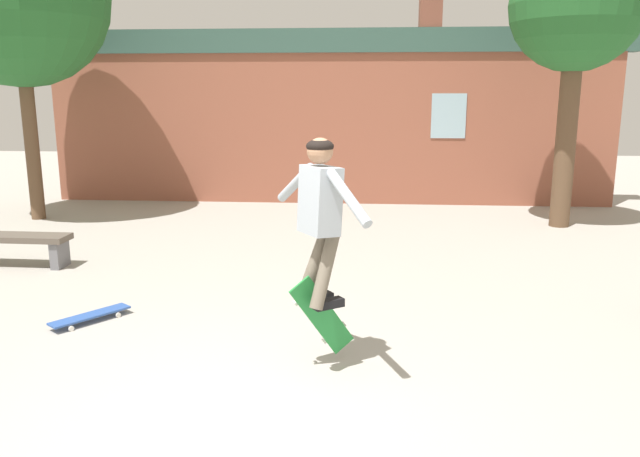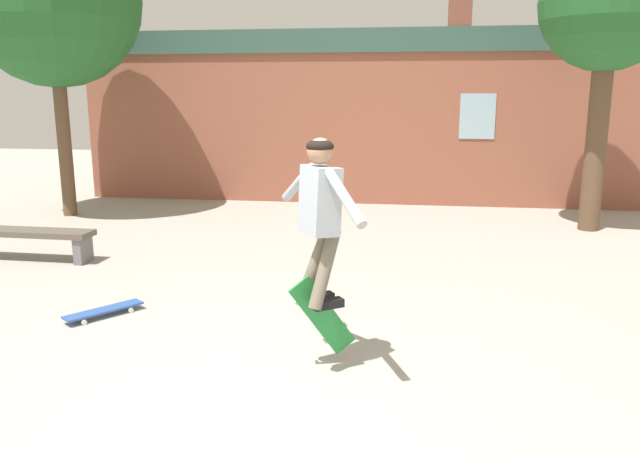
{
  "view_description": "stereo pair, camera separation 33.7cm",
  "coord_description": "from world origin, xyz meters",
  "px_view_note": "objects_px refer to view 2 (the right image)",
  "views": [
    {
      "loc": [
        0.88,
        -4.01,
        2.33
      ],
      "look_at": [
        0.49,
        0.91,
        1.24
      ],
      "focal_mm": 35.0,
      "sensor_mm": 36.0,
      "label": 1
    },
    {
      "loc": [
        1.22,
        -3.97,
        2.33
      ],
      "look_at": [
        0.49,
        0.91,
        1.24
      ],
      "focal_mm": 35.0,
      "sensor_mm": 36.0,
      "label": 2
    }
  ],
  "objects_px": {
    "park_bench": "(26,237)",
    "skater": "(320,208)",
    "skateboard_flipping": "(323,316)",
    "tree_right": "(609,6)",
    "skateboard_resting": "(104,310)"
  },
  "relations": [
    {
      "from": "park_bench",
      "to": "skateboard_resting",
      "type": "relative_size",
      "value": 2.54
    },
    {
      "from": "tree_right",
      "to": "skateboard_resting",
      "type": "height_order",
      "value": "tree_right"
    },
    {
      "from": "park_bench",
      "to": "skateboard_resting",
      "type": "bearing_deg",
      "value": -41.41
    },
    {
      "from": "park_bench",
      "to": "skater",
      "type": "xyz_separation_m",
      "value": [
        4.62,
        -2.94,
        1.08
      ]
    },
    {
      "from": "skateboard_flipping",
      "to": "park_bench",
      "type": "bearing_deg",
      "value": 110.8
    },
    {
      "from": "tree_right",
      "to": "skateboard_flipping",
      "type": "distance_m",
      "value": 7.86
    },
    {
      "from": "skateboard_resting",
      "to": "tree_right",
      "type": "bearing_deg",
      "value": -12.55
    },
    {
      "from": "skater",
      "to": "skateboard_flipping",
      "type": "xyz_separation_m",
      "value": [
        0.01,
        0.06,
        -0.94
      ]
    },
    {
      "from": "skater",
      "to": "skateboard_resting",
      "type": "height_order",
      "value": "skater"
    },
    {
      "from": "park_bench",
      "to": "skater",
      "type": "bearing_deg",
      "value": -31.5
    },
    {
      "from": "tree_right",
      "to": "skateboard_resting",
      "type": "xyz_separation_m",
      "value": [
        -6.21,
        -5.23,
        -3.6
      ]
    },
    {
      "from": "skateboard_flipping",
      "to": "skater",
      "type": "bearing_deg",
      "value": -139.33
    },
    {
      "from": "skater",
      "to": "skateboard_resting",
      "type": "relative_size",
      "value": 1.79
    },
    {
      "from": "park_bench",
      "to": "skater",
      "type": "height_order",
      "value": "skater"
    },
    {
      "from": "tree_right",
      "to": "skateboard_flipping",
      "type": "xyz_separation_m",
      "value": [
        -3.74,
        -6.13,
        -3.19
      ]
    }
  ]
}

